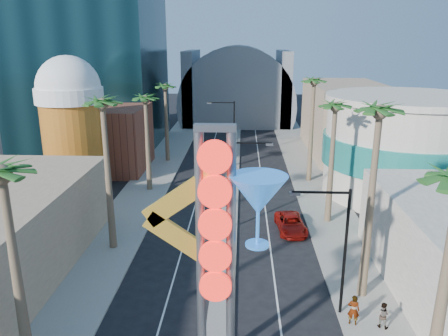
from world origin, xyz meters
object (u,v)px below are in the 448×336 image
neon_sign (234,238)px  pedestrian_a (353,310)px  red_pickup (291,224)px  pedestrian_b (382,315)px

neon_sign → pedestrian_a: 10.04m
red_pickup → pedestrian_a: (2.22, -13.08, 0.40)m
neon_sign → pedestrian_b: neon_sign is taller
neon_sign → pedestrian_b: size_ratio=8.04×
pedestrian_a → red_pickup: bearing=-65.9°
pedestrian_a → pedestrian_b: bearing=-172.2°
neon_sign → red_pickup: (4.63, 16.97, -6.62)m
neon_sign → pedestrian_b: (8.45, 3.70, -6.38)m
pedestrian_a → pedestrian_b: pedestrian_a is taller
neon_sign → pedestrian_a: (6.85, 3.89, -6.22)m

